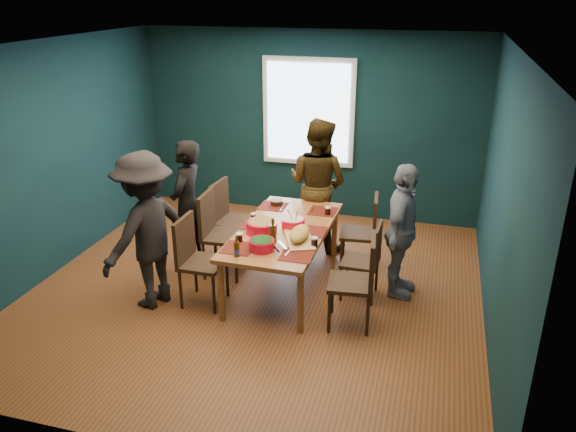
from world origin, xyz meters
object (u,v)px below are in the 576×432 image
(dining_table, at_px, (284,234))
(chair_right_far, at_px, (366,227))
(chair_right_mid, at_px, (368,256))
(person_near_left, at_px, (146,231))
(person_back, at_px, (318,184))
(cutting_board, at_px, (300,235))
(chair_left_far, at_px, (228,214))
(chair_right_near, at_px, (360,275))
(bowl_dumpling, at_px, (293,223))
(bowl_salad, at_px, (262,227))
(person_right, at_px, (401,232))
(bowl_herbs, at_px, (262,244))
(person_far_left, at_px, (187,205))
(chair_left_mid, at_px, (216,228))
(chair_left_near, at_px, (194,254))

(dining_table, relative_size, chair_right_far, 2.05)
(chair_right_mid, distance_m, person_near_left, 2.39)
(person_back, xyz_separation_m, cutting_board, (0.13, -1.47, -0.07))
(chair_left_far, relative_size, cutting_board, 1.44)
(chair_right_near, height_order, bowl_dumpling, chair_right_near)
(chair_right_far, xyz_separation_m, bowl_salad, (-1.03, -0.87, 0.25))
(person_right, distance_m, bowl_herbs, 1.55)
(chair_right_near, bearing_deg, bowl_dumpling, 136.85)
(chair_right_near, relative_size, cutting_board, 1.43)
(chair_right_far, bearing_deg, person_back, 138.78)
(person_back, distance_m, person_near_left, 2.39)
(bowl_dumpling, bearing_deg, person_far_left, 174.03)
(person_back, relative_size, bowl_salad, 5.07)
(bowl_herbs, bearing_deg, dining_table, 83.20)
(chair_left_far, xyz_separation_m, chair_right_mid, (1.86, -0.58, -0.07))
(chair_right_mid, xyz_separation_m, person_far_left, (-2.22, 0.20, 0.29))
(cutting_board, bearing_deg, chair_right_far, 36.25)
(chair_right_near, height_order, bowl_herbs, chair_right_near)
(person_right, bearing_deg, chair_left_mid, 98.71)
(chair_right_mid, xyz_separation_m, person_back, (-0.84, 1.20, 0.35))
(person_far_left, relative_size, person_near_left, 0.93)
(dining_table, bearing_deg, cutting_board, -45.72)
(dining_table, height_order, person_far_left, person_far_left)
(person_right, bearing_deg, cutting_board, 119.58)
(chair_left_far, xyz_separation_m, person_near_left, (-0.39, -1.32, 0.28))
(chair_left_far, relative_size, person_right, 0.65)
(dining_table, relative_size, chair_left_far, 1.94)
(chair_left_far, bearing_deg, chair_right_mid, -12.14)
(chair_right_mid, xyz_separation_m, bowl_dumpling, (-0.86, 0.06, 0.27))
(chair_right_far, bearing_deg, bowl_dumpling, -145.37)
(person_far_left, bearing_deg, chair_left_far, 135.96)
(chair_left_far, xyz_separation_m, chair_right_far, (1.74, 0.10, -0.03))
(person_back, distance_m, bowl_salad, 1.42)
(chair_left_near, distance_m, person_far_left, 0.93)
(person_back, bearing_deg, chair_right_far, 162.69)
(dining_table, distance_m, chair_right_far, 1.09)
(chair_left_mid, bearing_deg, bowl_salad, -25.32)
(bowl_dumpling, distance_m, bowl_herbs, 0.66)
(person_right, height_order, cutting_board, person_right)
(chair_right_far, xyz_separation_m, person_far_left, (-2.10, -0.49, 0.25))
(chair_right_mid, relative_size, bowl_herbs, 3.31)
(bowl_salad, bearing_deg, person_right, 13.54)
(dining_table, height_order, person_back, person_back)
(bowl_dumpling, height_order, bowl_herbs, bowl_dumpling)
(chair_left_mid, distance_m, chair_left_near, 0.68)
(chair_right_mid, relative_size, bowl_dumpling, 3.36)
(dining_table, height_order, cutting_board, cutting_board)
(chair_right_mid, bearing_deg, chair_left_far, 164.31)
(chair_left_mid, bearing_deg, chair_left_far, 93.19)
(chair_left_mid, distance_m, bowl_herbs, 1.05)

